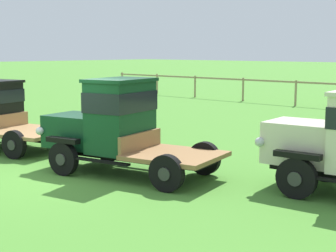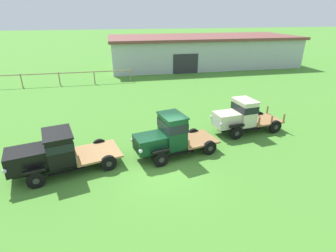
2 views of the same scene
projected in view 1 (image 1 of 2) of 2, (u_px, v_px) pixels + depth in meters
The scene contains 3 objects.
ground_plane at pixel (63, 177), 12.09m from camera, with size 240.00×240.00×0.00m, color #47842D.
paddock_fence at pixel (221, 83), 31.43m from camera, with size 18.46×0.67×1.38m.
vintage_truck_second_in_line at pixel (115, 126), 12.43m from camera, with size 4.85×2.73×2.30m.
Camera 1 is at (9.90, -6.87, 2.94)m, focal length 55.00 mm.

